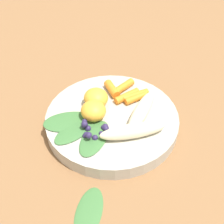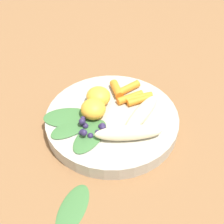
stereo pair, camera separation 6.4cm
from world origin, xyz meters
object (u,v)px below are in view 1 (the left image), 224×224
(banana_peeled_left, at_px, (141,111))
(kale_leaf_stray, at_px, (89,212))
(banana_peeled_right, at_px, (133,131))
(bowl, at_px, (112,121))
(orange_segment_near, at_px, (93,111))

(banana_peeled_left, xyz_separation_m, kale_leaf_stray, (-0.22, -0.02, -0.04))
(banana_peeled_right, xyz_separation_m, kale_leaf_stray, (-0.17, -0.01, -0.04))
(banana_peeled_left, height_order, kale_leaf_stray, banana_peeled_left)
(bowl, distance_m, banana_peeled_left, 0.07)
(banana_peeled_right, bearing_deg, bowl, 111.91)
(banana_peeled_left, bearing_deg, bowl, 111.81)
(orange_segment_near, bearing_deg, kale_leaf_stray, -148.65)
(bowl, xyz_separation_m, kale_leaf_stray, (-0.20, -0.07, -0.01))
(bowl, xyz_separation_m, orange_segment_near, (-0.03, 0.03, 0.03))
(banana_peeled_left, bearing_deg, kale_leaf_stray, 178.50)
(banana_peeled_right, bearing_deg, kale_leaf_stray, -131.05)
(banana_peeled_left, xyz_separation_m, banana_peeled_right, (-0.06, -0.01, 0.00))
(orange_segment_near, xyz_separation_m, kale_leaf_stray, (-0.17, -0.10, -0.05))
(banana_peeled_right, height_order, orange_segment_near, orange_segment_near)
(banana_peeled_right, distance_m, orange_segment_near, 0.09)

